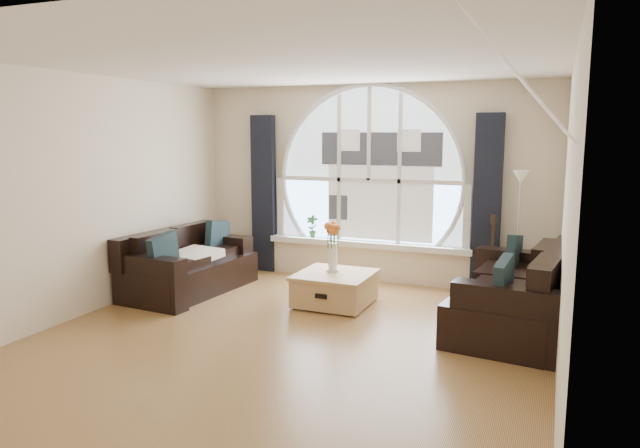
{
  "coord_description": "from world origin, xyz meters",
  "views": [
    {
      "loc": [
        2.42,
        -5.07,
        2.07
      ],
      "look_at": [
        0.0,
        0.9,
        1.05
      ],
      "focal_mm": 33.0,
      "sensor_mm": 36.0,
      "label": 1
    }
  ],
  "objects_px": {
    "sofa_right": "(513,292)",
    "guitar": "(492,255)",
    "coffee_chest": "(335,287)",
    "floor_lamp": "(518,235)",
    "potted_plant": "(312,226)",
    "sofa_left": "(190,261)",
    "vase_flowers": "(333,240)"
  },
  "relations": [
    {
      "from": "sofa_right",
      "to": "guitar",
      "type": "bearing_deg",
      "value": 113.3
    },
    {
      "from": "coffee_chest",
      "to": "floor_lamp",
      "type": "relative_size",
      "value": 0.55
    },
    {
      "from": "sofa_right",
      "to": "coffee_chest",
      "type": "bearing_deg",
      "value": -176.0
    },
    {
      "from": "floor_lamp",
      "to": "guitar",
      "type": "xyz_separation_m",
      "value": [
        -0.29,
        -0.02,
        -0.27
      ]
    },
    {
      "from": "sofa_right",
      "to": "floor_lamp",
      "type": "xyz_separation_m",
      "value": [
        -0.05,
        1.24,
        0.4
      ]
    },
    {
      "from": "coffee_chest",
      "to": "guitar",
      "type": "relative_size",
      "value": 0.82
    },
    {
      "from": "potted_plant",
      "to": "guitar",
      "type": "bearing_deg",
      "value": -4.6
    },
    {
      "from": "guitar",
      "to": "potted_plant",
      "type": "xyz_separation_m",
      "value": [
        -2.54,
        0.2,
        0.18
      ]
    },
    {
      "from": "sofa_left",
      "to": "vase_flowers",
      "type": "bearing_deg",
      "value": 12.54
    },
    {
      "from": "sofa_right",
      "to": "vase_flowers",
      "type": "bearing_deg",
      "value": -178.1
    },
    {
      "from": "sofa_right",
      "to": "coffee_chest",
      "type": "distance_m",
      "value": 2.06
    },
    {
      "from": "vase_flowers",
      "to": "coffee_chest",
      "type": "bearing_deg",
      "value": -54.0
    },
    {
      "from": "floor_lamp",
      "to": "potted_plant",
      "type": "height_order",
      "value": "floor_lamp"
    },
    {
      "from": "sofa_left",
      "to": "sofa_right",
      "type": "distance_m",
      "value": 3.99
    },
    {
      "from": "floor_lamp",
      "to": "sofa_left",
      "type": "bearing_deg",
      "value": -162.17
    },
    {
      "from": "sofa_right",
      "to": "sofa_left",
      "type": "bearing_deg",
      "value": -171.87
    },
    {
      "from": "vase_flowers",
      "to": "guitar",
      "type": "xyz_separation_m",
      "value": [
        1.76,
        1.0,
        -0.25
      ]
    },
    {
      "from": "sofa_left",
      "to": "vase_flowers",
      "type": "relative_size",
      "value": 2.58
    },
    {
      "from": "sofa_left",
      "to": "sofa_right",
      "type": "xyz_separation_m",
      "value": [
        3.99,
        0.03,
        0.0
      ]
    },
    {
      "from": "sofa_right",
      "to": "potted_plant",
      "type": "xyz_separation_m",
      "value": [
        -2.89,
        1.42,
        0.31
      ]
    },
    {
      "from": "coffee_chest",
      "to": "potted_plant",
      "type": "relative_size",
      "value": 2.68
    },
    {
      "from": "coffee_chest",
      "to": "guitar",
      "type": "distance_m",
      "value": 2.05
    },
    {
      "from": "coffee_chest",
      "to": "vase_flowers",
      "type": "height_order",
      "value": "vase_flowers"
    },
    {
      "from": "sofa_left",
      "to": "floor_lamp",
      "type": "distance_m",
      "value": 4.16
    },
    {
      "from": "potted_plant",
      "to": "coffee_chest",
      "type": "bearing_deg",
      "value": -56.94
    },
    {
      "from": "coffee_chest",
      "to": "sofa_right",
      "type": "bearing_deg",
      "value": -2.67
    },
    {
      "from": "coffee_chest",
      "to": "floor_lamp",
      "type": "xyz_separation_m",
      "value": [
        2.0,
        1.11,
        0.59
      ]
    },
    {
      "from": "coffee_chest",
      "to": "floor_lamp",
      "type": "bearing_deg",
      "value": 29.97
    },
    {
      "from": "guitar",
      "to": "floor_lamp",
      "type": "bearing_deg",
      "value": 10.02
    },
    {
      "from": "sofa_right",
      "to": "vase_flowers",
      "type": "xyz_separation_m",
      "value": [
        -2.1,
        0.21,
        0.38
      ]
    },
    {
      "from": "sofa_left",
      "to": "sofa_right",
      "type": "relative_size",
      "value": 0.92
    },
    {
      "from": "sofa_right",
      "to": "coffee_chest",
      "type": "xyz_separation_m",
      "value": [
        -2.05,
        0.13,
        -0.19
      ]
    }
  ]
}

